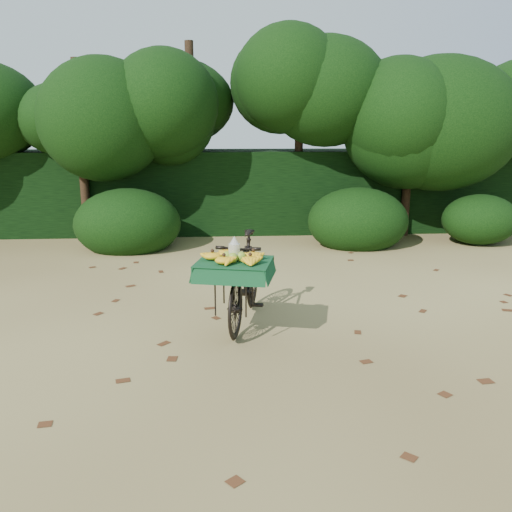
{
  "coord_description": "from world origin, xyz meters",
  "views": [
    {
      "loc": [
        -1.24,
        -6.12,
        2.32
      ],
      "look_at": [
        -0.82,
        -0.07,
        0.87
      ],
      "focal_mm": 38.0,
      "sensor_mm": 36.0,
      "label": 1
    }
  ],
  "objects": [
    {
      "name": "leaf_litter",
      "position": [
        0.0,
        0.65,
        0.01
      ],
      "size": [
        7.0,
        7.3,
        0.01
      ],
      "primitive_type": null,
      "color": "#4D2914",
      "rests_on": "ground"
    },
    {
      "name": "bush_clumps",
      "position": [
        0.5,
        4.3,
        0.45
      ],
      "size": [
        8.8,
        1.7,
        0.9
      ],
      "primitive_type": null,
      "color": "black",
      "rests_on": "ground"
    },
    {
      "name": "hedge_backdrop",
      "position": [
        0.0,
        6.3,
        0.9
      ],
      "size": [
        26.0,
        1.8,
        1.8
      ],
      "primitive_type": "cube",
      "color": "black",
      "rests_on": "ground"
    },
    {
      "name": "ground",
      "position": [
        0.0,
        0.0,
        0.0
      ],
      "size": [
        80.0,
        80.0,
        0.0
      ],
      "primitive_type": "plane",
      "color": "tan",
      "rests_on": "ground"
    },
    {
      "name": "tree_row",
      "position": [
        -0.65,
        5.5,
        2.0
      ],
      "size": [
        14.5,
        2.0,
        4.0
      ],
      "primitive_type": null,
      "color": "black",
      "rests_on": "ground"
    },
    {
      "name": "vendor_bicycle",
      "position": [
        -0.95,
        0.09,
        0.56
      ],
      "size": [
        1.05,
        1.93,
        1.1
      ],
      "rotation": [
        0.0,
        0.0,
        -0.23
      ],
      "color": "black",
      "rests_on": "ground"
    }
  ]
}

